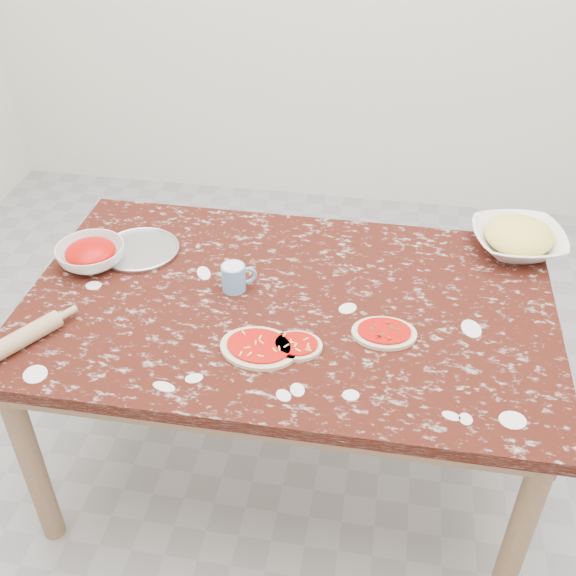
{
  "coord_description": "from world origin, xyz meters",
  "views": [
    {
      "loc": [
        0.28,
        -1.62,
        2.04
      ],
      "look_at": [
        0.0,
        0.0,
        0.8
      ],
      "focal_mm": 42.97,
      "sensor_mm": 36.0,
      "label": 1
    }
  ],
  "objects_px": {
    "pizza_tray": "(140,250)",
    "flour_mug": "(235,277)",
    "sauce_bowl": "(91,255)",
    "cheese_bowl": "(518,241)",
    "worktable": "(288,322)",
    "rolling_pin": "(17,341)"
  },
  "relations": [
    {
      "from": "rolling_pin",
      "to": "cheese_bowl",
      "type": "bearing_deg",
      "value": 27.64
    },
    {
      "from": "sauce_bowl",
      "to": "rolling_pin",
      "type": "relative_size",
      "value": 0.83
    },
    {
      "from": "cheese_bowl",
      "to": "sauce_bowl",
      "type": "bearing_deg",
      "value": -166.96
    },
    {
      "from": "worktable",
      "to": "rolling_pin",
      "type": "xyz_separation_m",
      "value": [
        -0.7,
        -0.33,
        0.11
      ]
    },
    {
      "from": "worktable",
      "to": "cheese_bowl",
      "type": "bearing_deg",
      "value": 29.75
    },
    {
      "from": "pizza_tray",
      "to": "flour_mug",
      "type": "bearing_deg",
      "value": -22.16
    },
    {
      "from": "flour_mug",
      "to": "rolling_pin",
      "type": "relative_size",
      "value": 0.41
    },
    {
      "from": "worktable",
      "to": "rolling_pin",
      "type": "bearing_deg",
      "value": -154.57
    },
    {
      "from": "sauce_bowl",
      "to": "flour_mug",
      "type": "relative_size",
      "value": 2.05
    },
    {
      "from": "cheese_bowl",
      "to": "rolling_pin",
      "type": "bearing_deg",
      "value": -152.36
    },
    {
      "from": "worktable",
      "to": "flour_mug",
      "type": "bearing_deg",
      "value": 168.67
    },
    {
      "from": "worktable",
      "to": "flour_mug",
      "type": "xyz_separation_m",
      "value": [
        -0.17,
        0.03,
        0.13
      ]
    },
    {
      "from": "cheese_bowl",
      "to": "pizza_tray",
      "type": "bearing_deg",
      "value": -169.84
    },
    {
      "from": "cheese_bowl",
      "to": "flour_mug",
      "type": "height_order",
      "value": "flour_mug"
    },
    {
      "from": "pizza_tray",
      "to": "cheese_bowl",
      "type": "distance_m",
      "value": 1.26
    },
    {
      "from": "sauce_bowl",
      "to": "rolling_pin",
      "type": "height_order",
      "value": "sauce_bowl"
    },
    {
      "from": "cheese_bowl",
      "to": "worktable",
      "type": "bearing_deg",
      "value": -150.25
    },
    {
      "from": "pizza_tray",
      "to": "flour_mug",
      "type": "relative_size",
      "value": 2.41
    },
    {
      "from": "sauce_bowl",
      "to": "flour_mug",
      "type": "xyz_separation_m",
      "value": [
        0.49,
        -0.05,
        0.01
      ]
    },
    {
      "from": "rolling_pin",
      "to": "pizza_tray",
      "type": "bearing_deg",
      "value": 71.81
    },
    {
      "from": "flour_mug",
      "to": "cheese_bowl",
      "type": "bearing_deg",
      "value": 22.79
    },
    {
      "from": "sauce_bowl",
      "to": "cheese_bowl",
      "type": "height_order",
      "value": "cheese_bowl"
    }
  ]
}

